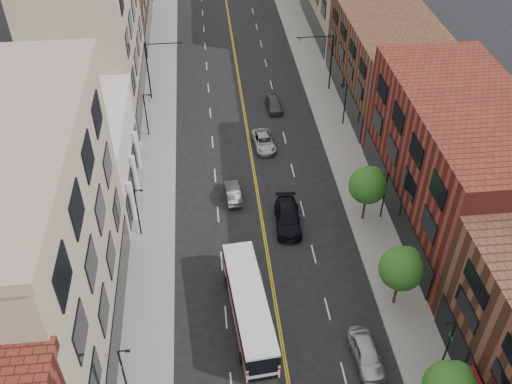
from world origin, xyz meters
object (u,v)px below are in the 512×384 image
object	(u,v)px
car_parked_far	(367,354)
car_lane_b	(264,141)
car_lane_behind	(233,193)
car_lane_a	(288,218)
city_bus	(249,305)
car_lane_c	(274,104)

from	to	relation	value
car_parked_far	car_lane_b	world-z (taller)	car_parked_far
car_lane_behind	car_lane_b	bearing A→B (deg)	-118.71
car_lane_a	city_bus	bearing A→B (deg)	-110.07
city_bus	car_lane_b	distance (m)	23.28
car_parked_far	car_lane_behind	bearing A→B (deg)	109.65
car_parked_far	car_lane_b	distance (m)	27.82
city_bus	car_parked_far	size ratio (longest dim) A/B	2.45
city_bus	car_lane_b	xyz separation A→B (m)	(3.72, 22.96, -1.02)
city_bus	car_lane_b	world-z (taller)	city_bus
car_lane_c	car_lane_b	bearing A→B (deg)	-108.84
car_lane_a	car_lane_b	xyz separation A→B (m)	(-0.78, 12.60, -0.16)
car_parked_far	car_lane_c	distance (m)	35.15
car_lane_a	car_lane_b	world-z (taller)	car_lane_a
city_bus	car_lane_c	bearing A→B (deg)	74.46
car_parked_far	car_lane_behind	xyz separation A→B (m)	(-8.23, 19.16, -0.14)
car_lane_a	car_lane_c	size ratio (longest dim) A/B	1.35
city_bus	car_lane_behind	xyz separation A→B (m)	(-0.21, 14.64, -1.02)
car_lane_a	car_lane_c	distance (m)	20.24
car_lane_b	car_lane_c	bearing A→B (deg)	70.24
car_lane_a	car_lane_behind	bearing A→B (deg)	141.16
car_lane_a	car_parked_far	bearing A→B (deg)	-73.30
car_parked_far	car_lane_a	distance (m)	15.29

